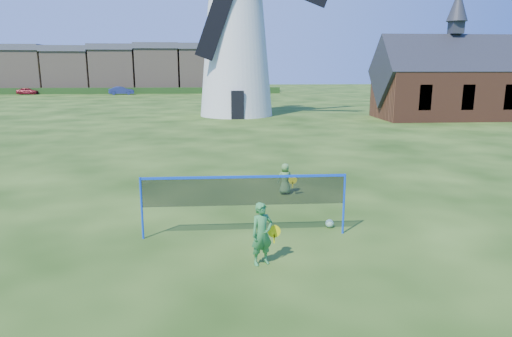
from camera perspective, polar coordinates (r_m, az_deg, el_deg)
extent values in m
plane|color=black|center=(12.04, -0.78, -7.52)|extent=(220.00, 220.00, 0.00)
cube|color=black|center=(37.71, -2.31, 7.93)|extent=(1.06, 0.13, 2.33)
cube|color=black|center=(38.26, -2.40, 14.17)|extent=(0.74, 0.13, 0.95)
cube|color=black|center=(39.02, -2.48, 19.12)|extent=(0.63, 0.13, 0.85)
cube|color=black|center=(38.46, -4.71, 18.79)|extent=(3.96, 0.11, 7.46)
cube|color=brown|center=(41.45, 23.07, 8.43)|extent=(11.59, 5.80, 3.86)
cube|color=#2D3035|center=(41.39, 23.30, 11.09)|extent=(12.17, 5.90, 5.90)
cube|color=#2D3035|center=(41.52, 23.72, 15.82)|extent=(0.97, 0.97, 0.97)
cone|color=#2D3035|center=(41.69, 23.94, 18.19)|extent=(1.64, 1.64, 2.51)
cube|color=black|center=(37.42, 20.40, 8.31)|extent=(0.97, 0.10, 1.93)
cube|color=black|center=(38.94, 24.98, 8.07)|extent=(0.97, 0.10, 1.93)
cube|color=black|center=(40.68, 29.18, 7.80)|extent=(0.97, 0.10, 1.93)
cylinder|color=blue|center=(11.46, -14.09, -4.86)|extent=(0.05, 0.05, 1.55)
cylinder|color=blue|center=(11.68, 10.92, -4.38)|extent=(0.05, 0.05, 1.55)
cube|color=black|center=(11.19, -1.47, -2.90)|extent=(5.00, 0.01, 0.70)
cube|color=blue|center=(11.10, -1.48, -1.05)|extent=(5.00, 0.02, 0.06)
imported|color=#34823E|center=(9.74, 0.75, -8.17)|extent=(0.59, 0.50, 1.36)
cylinder|color=#FFEE0D|center=(9.94, 2.28, -7.85)|extent=(0.28, 0.02, 0.28)
cube|color=#FFEE0D|center=(10.00, 2.27, -8.77)|extent=(0.03, 0.02, 0.20)
imported|color=#538641|center=(15.18, 3.66, -1.29)|extent=(0.53, 0.36, 1.04)
cylinder|color=#FFEE0D|center=(14.99, 4.60, -1.42)|extent=(0.28, 0.02, 0.28)
cube|color=#FFEE0D|center=(15.03, 4.59, -2.05)|extent=(0.03, 0.02, 0.20)
sphere|color=green|center=(12.24, 9.17, -6.80)|extent=(0.22, 0.22, 0.22)
cube|color=gray|center=(89.85, -26.72, 10.73)|extent=(7.00, 8.00, 7.01)
cube|color=#4C4C54|center=(89.91, -26.98, 13.27)|extent=(7.30, 8.40, 1.00)
cube|color=gray|center=(87.31, -22.07, 11.07)|extent=(7.44, 8.00, 6.84)
cube|color=#4C4C54|center=(87.37, -22.28, 13.64)|extent=(7.74, 8.40, 1.00)
cube|color=gray|center=(85.33, -17.09, 11.51)|extent=(7.26, 8.00, 7.13)
cube|color=#4C4C54|center=(85.40, -17.26, 14.24)|extent=(7.56, 8.40, 1.00)
cube|color=gray|center=(84.02, -11.97, 11.85)|extent=(7.20, 8.00, 7.36)
cube|color=#4C4C54|center=(84.11, -12.10, 14.70)|extent=(7.50, 8.40, 1.00)
cube|color=gray|center=(83.38, -6.73, 12.01)|extent=(7.26, 8.00, 7.29)
cube|color=#4C4C54|center=(83.46, -6.80, 14.86)|extent=(7.56, 8.40, 1.00)
cube|color=gray|center=(83.39, -1.72, 11.86)|extent=(6.39, 8.00, 6.62)
cube|color=#4C4C54|center=(83.44, -1.74, 14.48)|extent=(6.69, 8.40, 1.00)
cube|color=#193814|center=(80.27, -19.88, 9.11)|extent=(62.00, 0.80, 1.00)
imported|color=maroon|center=(82.73, -26.66, 8.65)|extent=(3.22, 1.33, 1.09)
imported|color=navy|center=(76.58, -16.47, 9.32)|extent=(4.07, 2.03, 1.28)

